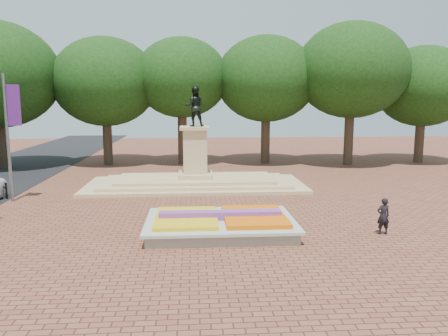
{
  "coord_description": "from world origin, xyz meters",
  "views": [
    {
      "loc": [
        -0.12,
        -19.99,
        5.6
      ],
      "look_at": [
        1.41,
        1.6,
        2.2
      ],
      "focal_mm": 35.0,
      "sensor_mm": 36.0,
      "label": 1
    }
  ],
  "objects": [
    {
      "name": "monument",
      "position": [
        0.0,
        8.0,
        0.88
      ],
      "size": [
        14.0,
        6.0,
        6.4
      ],
      "color": "tan",
      "rests_on": "ground"
    },
    {
      "name": "tree_row_back",
      "position": [
        2.33,
        18.0,
        6.67
      ],
      "size": [
        44.8,
        8.8,
        10.43
      ],
      "color": "#35271C",
      "rests_on": "ground"
    },
    {
      "name": "ground",
      "position": [
        0.0,
        0.0,
        0.0
      ],
      "size": [
        90.0,
        90.0,
        0.0
      ],
      "primitive_type": "plane",
      "color": "brown",
      "rests_on": "ground"
    },
    {
      "name": "flower_bed",
      "position": [
        1.03,
        -2.0,
        0.38
      ],
      "size": [
        6.3,
        4.3,
        0.91
      ],
      "color": "gray",
      "rests_on": "ground"
    },
    {
      "name": "pedestrian",
      "position": [
        7.78,
        -2.81,
        0.78
      ],
      "size": [
        0.6,
        0.42,
        1.56
      ],
      "primitive_type": "imported",
      "rotation": [
        0.0,
        0.0,
        3.23
      ],
      "color": "black",
      "rests_on": "ground"
    }
  ]
}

